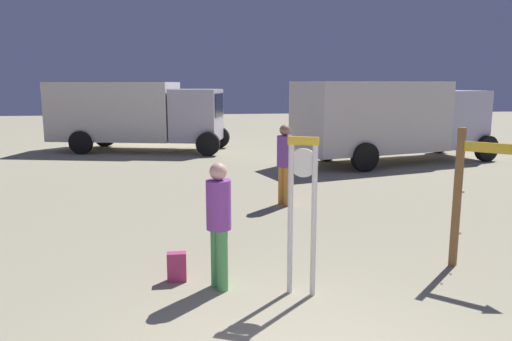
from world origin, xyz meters
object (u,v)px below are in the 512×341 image
box_truck_far (134,113)px  arrow_sign (484,176)px  standing_clock (302,201)px  person_near_clock (219,219)px  person_distant (285,161)px  backpack (177,267)px  box_truck_near (390,118)px

box_truck_far → arrow_sign: bearing=-66.1°
standing_clock → person_near_clock: standing_clock is taller
person_distant → backpack: bearing=-120.0°
box_truck_near → standing_clock: bearing=-118.5°
standing_clock → box_truck_near: box_truck_near is taller
standing_clock → person_near_clock: bearing=163.1°
standing_clock → person_near_clock: (-1.04, 0.32, -0.29)m
person_distant → box_truck_near: 7.26m
person_distant → box_truck_far: size_ratio=0.25×
standing_clock → person_near_clock: size_ratio=1.21×
box_truck_far → person_near_clock: bearing=-80.2°
person_near_clock → backpack: (-0.57, 0.33, -0.75)m
person_near_clock → box_truck_far: 14.33m
backpack → person_distant: person_distant is taller
person_near_clock → box_truck_near: size_ratio=0.23×
standing_clock → box_truck_near: size_ratio=0.28×
person_near_clock → person_distant: bearing=68.1°
arrow_sign → backpack: 4.52m
arrow_sign → person_near_clock: 3.80m
backpack → box_truck_near: (7.10, 9.48, 1.35)m
standing_clock → arrow_sign: bearing=8.5°
arrow_sign → person_distant: arrow_sign is taller
person_near_clock → person_distant: person_distant is taller
arrow_sign → backpack: bearing=176.8°
standing_clock → backpack: (-1.61, 0.65, -1.04)m
arrow_sign → person_distant: size_ratio=1.15×
person_near_clock → backpack: 1.00m
backpack → person_near_clock: bearing=-30.3°
backpack → person_distant: (2.33, 4.03, 0.81)m
person_near_clock → person_distant: (1.76, 4.37, 0.06)m
standing_clock → box_truck_near: bearing=61.5°
arrow_sign → box_truck_far: box_truck_far is taller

